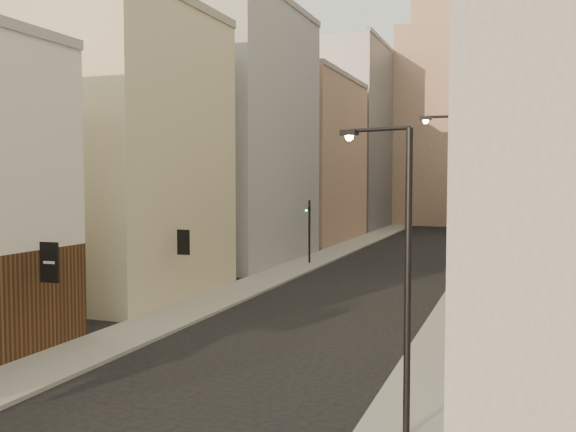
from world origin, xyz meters
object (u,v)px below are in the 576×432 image
at_px(clock_tower, 449,103).
at_px(streetlamp_near, 401,262).
at_px(streetlamp_far, 487,198).
at_px(streetlamp_mid, 465,202).
at_px(traffic_light_right, 481,217).
at_px(white_tower, 531,79).
at_px(traffic_light_left, 309,218).

relative_size(clock_tower, streetlamp_near, 5.61).
bearing_deg(streetlamp_far, streetlamp_near, -90.94).
distance_m(clock_tower, streetlamp_mid, 66.66).
distance_m(streetlamp_near, traffic_light_right, 34.32).
xyz_separation_m(streetlamp_near, traffic_light_right, (0.07, 34.31, -0.81)).
bearing_deg(streetlamp_near, streetlamp_mid, 106.83).
height_order(white_tower, streetlamp_near, white_tower).
xyz_separation_m(clock_tower, traffic_light_left, (-5.29, -50.12, -14.01)).
xyz_separation_m(streetlamp_far, traffic_light_left, (-12.69, -8.82, -1.45)).
bearing_deg(clock_tower, streetlamp_mid, -83.47).
bearing_deg(clock_tower, traffic_light_left, -96.02).
distance_m(streetlamp_near, streetlamp_mid, 15.83).
distance_m(streetlamp_mid, traffic_light_left, 19.79).
relative_size(streetlamp_near, streetlamp_far, 0.90).
bearing_deg(streetlamp_far, clock_tower, 99.60).
xyz_separation_m(clock_tower, streetlamp_near, (7.14, -80.93, -13.06)).
height_order(white_tower, traffic_light_left, white_tower).
bearing_deg(traffic_light_right, white_tower, -108.93).
height_order(streetlamp_far, traffic_light_left, streetlamp_far).
height_order(clock_tower, streetlamp_far, clock_tower).
bearing_deg(streetlamp_near, traffic_light_left, 129.94).
relative_size(clock_tower, traffic_light_left, 8.98).
height_order(white_tower, streetlamp_mid, white_tower).
height_order(white_tower, traffic_light_right, white_tower).
bearing_deg(streetlamp_far, streetlamp_mid, -90.43).
height_order(clock_tower, streetlamp_near, clock_tower).
bearing_deg(streetlamp_far, traffic_light_right, -92.61).
xyz_separation_m(clock_tower, traffic_light_right, (7.21, -46.62, -13.87)).
xyz_separation_m(streetlamp_far, traffic_light_right, (-0.19, -5.32, -1.30)).
bearing_deg(white_tower, traffic_light_right, -96.62).
distance_m(white_tower, traffic_light_left, 42.36).
relative_size(streetlamp_near, traffic_light_left, 1.60).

